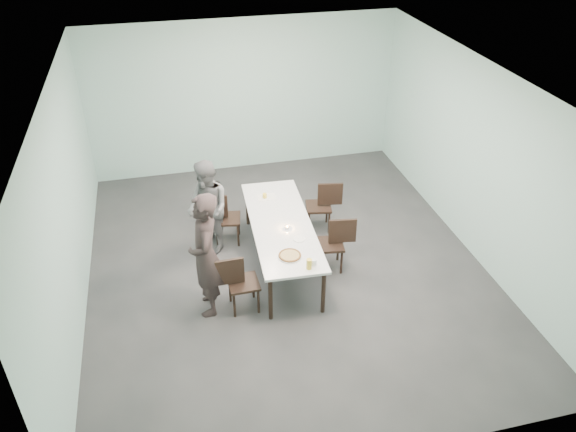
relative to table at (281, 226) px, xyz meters
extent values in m
plane|color=#333335|center=(0.06, -0.08, -0.69)|extent=(7.00, 7.00, 0.00)
cube|color=#A8D3CB|center=(0.06, 3.42, 0.81)|extent=(6.00, 0.02, 3.00)
cube|color=#A8D3CB|center=(0.06, -3.58, 0.81)|extent=(6.00, 0.02, 3.00)
cube|color=#A8D3CB|center=(-2.94, -0.08, 0.81)|extent=(0.02, 7.00, 3.00)
cube|color=#A8D3CB|center=(3.06, -0.08, 0.81)|extent=(0.02, 7.00, 3.00)
cube|color=white|center=(0.06, -0.08, 2.31)|extent=(6.00, 7.00, 0.02)
cube|color=white|center=(0.00, 0.00, 0.04)|extent=(1.02, 2.64, 0.04)
cylinder|color=black|center=(-0.43, -1.20, -0.34)|extent=(0.06, 0.06, 0.71)
cylinder|color=black|center=(-0.31, 1.24, -0.34)|extent=(0.06, 0.06, 0.71)
cylinder|color=black|center=(0.31, -1.24, -0.34)|extent=(0.06, 0.06, 0.71)
cylinder|color=black|center=(0.43, 1.20, -0.34)|extent=(0.06, 0.06, 0.71)
cube|color=black|center=(-0.74, -0.88, -0.26)|extent=(0.43, 0.43, 0.04)
cube|color=black|center=(-0.93, -0.88, -0.02)|extent=(0.42, 0.05, 0.40)
cylinder|color=black|center=(-0.91, -1.05, -0.49)|extent=(0.04, 0.04, 0.41)
cylinder|color=black|center=(-0.92, -0.71, -0.49)|extent=(0.04, 0.04, 0.41)
cylinder|color=black|center=(-0.57, -1.04, -0.49)|extent=(0.04, 0.04, 0.41)
cylinder|color=black|center=(-0.58, -0.70, -0.49)|extent=(0.04, 0.04, 0.41)
cube|color=black|center=(-0.72, 0.81, -0.26)|extent=(0.49, 0.49, 0.04)
cube|color=black|center=(-0.91, 0.85, -0.02)|extent=(0.42, 0.11, 0.40)
cylinder|color=black|center=(-0.92, 0.67, -0.49)|extent=(0.04, 0.04, 0.41)
cylinder|color=black|center=(-0.86, 1.01, -0.49)|extent=(0.04, 0.04, 0.41)
cylinder|color=black|center=(-0.58, 0.61, -0.49)|extent=(0.04, 0.04, 0.41)
cylinder|color=black|center=(-0.52, 0.95, -0.49)|extent=(0.04, 0.04, 0.41)
cube|color=black|center=(0.69, -0.27, -0.26)|extent=(0.48, 0.48, 0.04)
cube|color=black|center=(0.88, -0.30, -0.02)|extent=(0.42, 0.10, 0.40)
cylinder|color=black|center=(0.89, -0.13, -0.49)|extent=(0.04, 0.04, 0.41)
cylinder|color=black|center=(0.83, -0.47, -0.49)|extent=(0.04, 0.04, 0.41)
cylinder|color=black|center=(0.55, -0.08, -0.49)|extent=(0.04, 0.04, 0.41)
cylinder|color=black|center=(0.50, -0.42, -0.49)|extent=(0.04, 0.04, 0.41)
cube|color=black|center=(0.84, 0.83, -0.26)|extent=(0.49, 0.49, 0.04)
cube|color=black|center=(1.02, 0.79, -0.02)|extent=(0.42, 0.12, 0.40)
cylinder|color=black|center=(1.04, 0.96, -0.49)|extent=(0.04, 0.04, 0.41)
cylinder|color=black|center=(0.97, 0.63, -0.49)|extent=(0.04, 0.04, 0.41)
cylinder|color=black|center=(0.70, 1.03, -0.49)|extent=(0.04, 0.04, 0.41)
cylinder|color=black|center=(0.64, 0.69, -0.49)|extent=(0.04, 0.04, 0.41)
imported|color=black|center=(-1.22, -0.78, 0.23)|extent=(0.49, 0.70, 1.84)
imported|color=slate|center=(-1.03, 0.67, 0.09)|extent=(0.82, 0.92, 1.56)
cylinder|color=white|center=(-0.07, -0.85, 0.06)|extent=(0.34, 0.34, 0.01)
cylinder|color=tan|center=(-0.07, -0.85, 0.08)|extent=(0.30, 0.30, 0.01)
torus|color=brown|center=(-0.07, -0.85, 0.08)|extent=(0.32, 0.32, 0.03)
cylinder|color=white|center=(0.16, -0.47, 0.06)|extent=(0.18, 0.18, 0.01)
cylinder|color=yellow|center=(0.12, -1.17, 0.13)|extent=(0.08, 0.08, 0.15)
cylinder|color=silver|center=(0.20, -1.11, 0.10)|extent=(0.08, 0.08, 0.09)
cylinder|color=silver|center=(0.05, -0.17, 0.07)|extent=(0.06, 0.06, 0.03)
cylinder|color=orange|center=(0.05, -0.17, 0.10)|extent=(0.04, 0.04, 0.01)
cylinder|color=yellow|center=(-0.09, 0.79, 0.10)|extent=(0.07, 0.07, 0.08)
cube|color=silver|center=(-0.06, 0.81, 0.06)|extent=(0.31, 0.23, 0.01)
camera|label=1|loc=(-1.56, -6.91, 4.72)|focal=35.00mm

